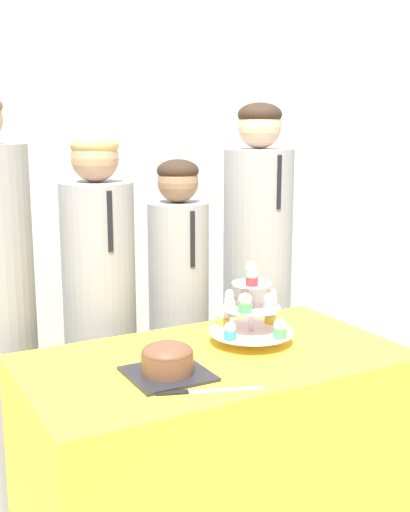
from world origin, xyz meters
The scene contains 8 objects.
wall_back centered at (0.00, 1.71, 1.35)m, with size 9.00×0.06×2.70m.
table centered at (0.00, 0.34, 0.39)m, with size 1.22×0.68×0.78m.
round_cake centered at (-0.20, 0.26, 0.83)m, with size 0.23×0.23×0.10m.
cake_knife centered at (-0.20, 0.11, 0.78)m, with size 0.29×0.12×0.01m.
cupcake_stand centered at (0.17, 0.39, 0.89)m, with size 0.29×0.29×0.28m.
student_1 centered at (-0.17, 0.94, 0.71)m, with size 0.28×0.29×1.48m.
student_2 centered at (0.17, 0.94, 0.66)m, with size 0.25×0.25×1.37m.
student_3 centered at (0.56, 0.94, 0.76)m, with size 0.30×0.30×1.60m.
Camera 1 is at (-0.96, -1.36, 1.50)m, focal length 45.00 mm.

